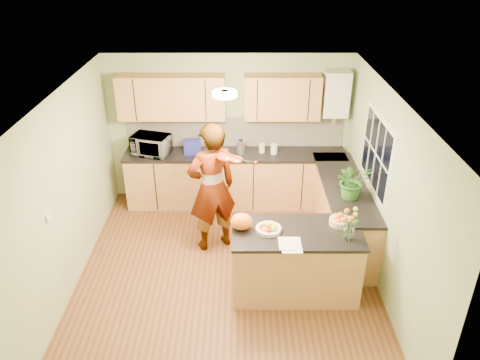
{
  "coord_description": "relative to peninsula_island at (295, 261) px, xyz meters",
  "views": [
    {
      "loc": [
        0.18,
        -5.06,
        4.14
      ],
      "look_at": [
        0.18,
        0.5,
        1.2
      ],
      "focal_mm": 35.0,
      "sensor_mm": 36.0,
      "label": 1
    }
  ],
  "objects": [
    {
      "name": "floor",
      "position": [
        -0.88,
        0.3,
        -0.46
      ],
      "size": [
        4.5,
        4.5,
        0.0
      ],
      "primitive_type": "plane",
      "color": "#543418",
      "rests_on": "ground"
    },
    {
      "name": "ceiling",
      "position": [
        -0.88,
        0.3,
        2.04
      ],
      "size": [
        4.0,
        4.5,
        0.02
      ],
      "primitive_type": "cube",
      "color": "white",
      "rests_on": "wall_back"
    },
    {
      "name": "wall_back",
      "position": [
        -0.88,
        2.55,
        0.79
      ],
      "size": [
        4.0,
        0.02,
        2.5
      ],
      "primitive_type": "cube",
      "color": "#94A375",
      "rests_on": "floor"
    },
    {
      "name": "wall_front",
      "position": [
        -0.88,
        -1.95,
        0.79
      ],
      "size": [
        4.0,
        0.02,
        2.5
      ],
      "primitive_type": "cube",
      "color": "#94A375",
      "rests_on": "floor"
    },
    {
      "name": "wall_left",
      "position": [
        -2.88,
        0.3,
        0.79
      ],
      "size": [
        0.02,
        4.5,
        2.5
      ],
      "primitive_type": "cube",
      "color": "#94A375",
      "rests_on": "floor"
    },
    {
      "name": "wall_right",
      "position": [
        1.12,
        0.3,
        0.79
      ],
      "size": [
        0.02,
        4.5,
        2.5
      ],
      "primitive_type": "cube",
      "color": "#94A375",
      "rests_on": "floor"
    },
    {
      "name": "back_counter",
      "position": [
        -0.78,
        2.25,
        0.01
      ],
      "size": [
        3.64,
        0.62,
        0.94
      ],
      "color": "#BD864B",
      "rests_on": "floor"
    },
    {
      "name": "right_counter",
      "position": [
        0.82,
        1.15,
        0.01
      ],
      "size": [
        0.62,
        2.24,
        0.94
      ],
      "color": "#BD864B",
      "rests_on": "floor"
    },
    {
      "name": "splashback",
      "position": [
        -0.78,
        2.53,
        0.74
      ],
      "size": [
        3.6,
        0.02,
        0.52
      ],
      "primitive_type": "cube",
      "color": "silver",
      "rests_on": "back_counter"
    },
    {
      "name": "upper_cabinets",
      "position": [
        -1.06,
        2.38,
        1.39
      ],
      "size": [
        3.2,
        0.34,
        0.7
      ],
      "color": "#BD864B",
      "rests_on": "wall_back"
    },
    {
      "name": "boiler",
      "position": [
        0.82,
        2.39,
        1.44
      ],
      "size": [
        0.4,
        0.3,
        0.86
      ],
      "color": "silver",
      "rests_on": "wall_back"
    },
    {
      "name": "window_right",
      "position": [
        1.11,
        0.9,
        1.09
      ],
      "size": [
        0.01,
        1.3,
        1.05
      ],
      "color": "silver",
      "rests_on": "wall_right"
    },
    {
      "name": "light_switch",
      "position": [
        -2.86,
        -0.3,
        0.84
      ],
      "size": [
        0.02,
        0.09,
        0.09
      ],
      "primitive_type": "cube",
      "color": "silver",
      "rests_on": "wall_left"
    },
    {
      "name": "ceiling_lamp",
      "position": [
        -0.88,
        0.6,
        2.0
      ],
      "size": [
        0.3,
        0.3,
        0.07
      ],
      "color": "#FFEABF",
      "rests_on": "ceiling"
    },
    {
      "name": "peninsula_island",
      "position": [
        0.0,
        0.0,
        0.0
      ],
      "size": [
        1.6,
        0.82,
        0.92
      ],
      "color": "#BD864B",
      "rests_on": "floor"
    },
    {
      "name": "fruit_dish",
      "position": [
        -0.35,
        0.0,
        0.5
      ],
      "size": [
        0.31,
        0.31,
        0.11
      ],
      "color": "beige",
      "rests_on": "peninsula_island"
    },
    {
      "name": "orange_bowl",
      "position": [
        0.55,
        0.15,
        0.52
      ],
      "size": [
        0.27,
        0.27,
        0.16
      ],
      "color": "beige",
      "rests_on": "peninsula_island"
    },
    {
      "name": "flower_vase",
      "position": [
        0.6,
        -0.18,
        0.74
      ],
      "size": [
        0.23,
        0.23,
        0.43
      ],
      "rotation": [
        0.0,
        0.0,
        0.37
      ],
      "color": "silver",
      "rests_on": "peninsula_island"
    },
    {
      "name": "orange_bag",
      "position": [
        -0.68,
        0.05,
        0.56
      ],
      "size": [
        0.31,
        0.27,
        0.2
      ],
      "primitive_type": "ellipsoid",
      "rotation": [
        0.0,
        0.0,
        -0.17
      ],
      "color": "orange",
      "rests_on": "peninsula_island"
    },
    {
      "name": "papers",
      "position": [
        -0.1,
        -0.3,
        0.46
      ],
      "size": [
        0.24,
        0.32,
        0.01
      ],
      "primitive_type": "cube",
      "color": "white",
      "rests_on": "peninsula_island"
    },
    {
      "name": "violinist",
      "position": [
        -1.09,
        0.99,
        0.51
      ],
      "size": [
        0.84,
        0.72,
        1.95
      ],
      "primitive_type": "imported",
      "rotation": [
        0.0,
        0.0,
        3.58
      ],
      "color": "tan",
      "rests_on": "floor"
    },
    {
      "name": "violin",
      "position": [
        -0.89,
        0.77,
        1.1
      ],
      "size": [
        0.7,
        0.61,
        0.17
      ],
      "primitive_type": null,
      "rotation": [
        0.17,
        0.0,
        -0.61
      ],
      "color": "#4B1204",
      "rests_on": "violinist"
    },
    {
      "name": "microwave",
      "position": [
        -2.14,
        2.21,
        0.64
      ],
      "size": [
        0.68,
        0.55,
        0.33
      ],
      "primitive_type": "imported",
      "rotation": [
        0.0,
        0.0,
        -0.29
      ],
      "color": "silver",
      "rests_on": "back_counter"
    },
    {
      "name": "blue_box",
      "position": [
        -1.48,
        2.25,
        0.59
      ],
      "size": [
        0.3,
        0.24,
        0.22
      ],
      "primitive_type": "cube",
      "rotation": [
        0.0,
        0.0,
        0.12
      ],
      "color": "navy",
      "rests_on": "back_counter"
    },
    {
      "name": "kettle",
      "position": [
        -0.68,
        2.27,
        0.59
      ],
      "size": [
        0.15,
        0.15,
        0.28
      ],
      "rotation": [
        0.0,
        0.0,
        -0.26
      ],
      "color": "silver",
      "rests_on": "back_counter"
    },
    {
      "name": "jar_cream",
      "position": [
        -0.33,
        2.27,
        0.56
      ],
      "size": [
        0.11,
        0.11,
        0.15
      ],
      "primitive_type": "cylinder",
      "rotation": [
        0.0,
        0.0,
        -0.12
      ],
      "color": "beige",
      "rests_on": "back_counter"
    },
    {
      "name": "jar_white",
      "position": [
        -0.14,
        2.22,
        0.56
      ],
      "size": [
        0.14,
        0.14,
        0.17
      ],
      "primitive_type": "cylinder",
      "rotation": [
        0.0,
        0.0,
        0.34
      ],
      "color": "silver",
      "rests_on": "back_counter"
    },
    {
      "name": "potted_plant",
      "position": [
        0.82,
        0.78,
        0.74
      ],
      "size": [
        0.49,
        0.43,
        0.51
      ],
      "primitive_type": "imported",
      "rotation": [
        0.0,
        0.0,
        0.07
      ],
      "color": "#327226",
      "rests_on": "right_counter"
    }
  ]
}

